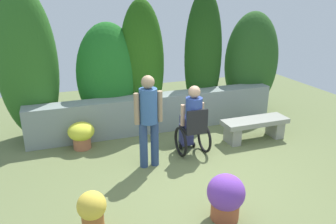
{
  "coord_description": "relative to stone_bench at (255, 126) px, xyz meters",
  "views": [
    {
      "loc": [
        -2.07,
        -4.4,
        2.86
      ],
      "look_at": [
        -0.19,
        0.85,
        0.85
      ],
      "focal_mm": 35.33,
      "sensor_mm": 36.0,
      "label": 1
    }
  ],
  "objects": [
    {
      "name": "hedge_backdrop",
      "position": [
        -1.69,
        1.73,
        1.05
      ],
      "size": [
        6.49,
        1.06,
        3.08
      ],
      "color": "#2E6722",
      "rests_on": "ground"
    },
    {
      "name": "flower_pot_terracotta_by_wall",
      "position": [
        -3.52,
        -1.78,
        0.04
      ],
      "size": [
        0.36,
        0.36,
        0.6
      ],
      "color": "#A9602D",
      "rests_on": "ground"
    },
    {
      "name": "flower_pot_purple_near",
      "position": [
        -3.39,
        0.77,
        0.01
      ],
      "size": [
        0.51,
        0.51,
        0.53
      ],
      "color": "#B36745",
      "rests_on": "ground"
    },
    {
      "name": "stone_retaining_wall",
      "position": [
        -1.72,
        1.18,
        0.11
      ],
      "size": [
        5.44,
        0.43,
        0.8
      ],
      "primitive_type": "cube",
      "color": "gray",
      "rests_on": "ground"
    },
    {
      "name": "person_standing_companion",
      "position": [
        -2.35,
        -0.34,
        0.64
      ],
      "size": [
        0.49,
        0.3,
        1.62
      ],
      "rotation": [
        0.0,
        0.0,
        0.28
      ],
      "color": "navy",
      "rests_on": "ground"
    },
    {
      "name": "flower_pot_red_accent",
      "position": [
        -1.81,
        -2.06,
        0.04
      ],
      "size": [
        0.5,
        0.5,
        0.64
      ],
      "color": "#AA5234",
      "rests_on": "ground"
    },
    {
      "name": "ground_plane",
      "position": [
        -1.72,
        -0.9,
        -0.29
      ],
      "size": [
        11.72,
        11.72,
        0.0
      ],
      "primitive_type": "plane",
      "color": "olive"
    },
    {
      "name": "stone_bench",
      "position": [
        0.0,
        0.0,
        0.0
      ],
      "size": [
        1.38,
        0.45,
        0.44
      ],
      "rotation": [
        0.0,
        0.0,
        0.05
      ],
      "color": "gray",
      "rests_on": "ground"
    },
    {
      "name": "person_in_wheelchair",
      "position": [
        -1.46,
        -0.13,
        0.33
      ],
      "size": [
        0.53,
        0.66,
        1.33
      ],
      "rotation": [
        0.0,
        0.0,
        0.05
      ],
      "color": "black",
      "rests_on": "ground"
    }
  ]
}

